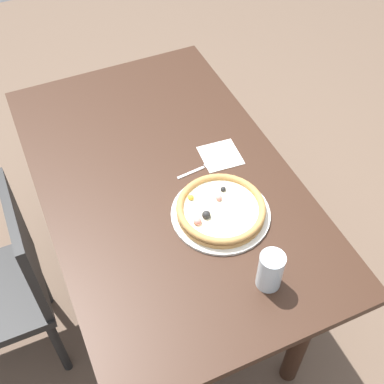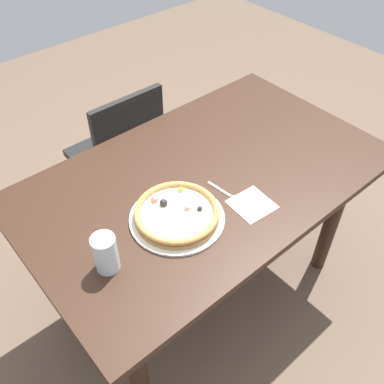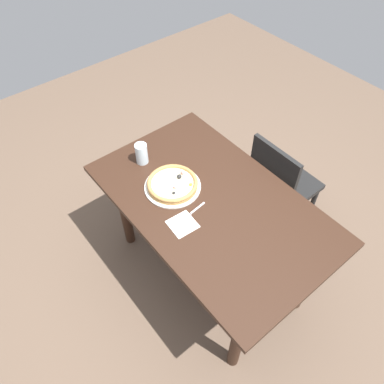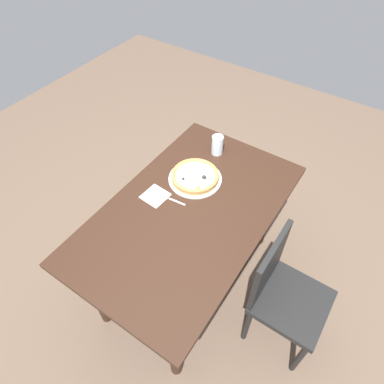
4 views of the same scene
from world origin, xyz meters
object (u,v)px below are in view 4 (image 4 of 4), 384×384
(dining_table, at_px, (189,223))
(drinking_glass, at_px, (217,145))
(fork, at_px, (171,199))
(napkin, at_px, (155,196))
(chair_near, at_px, (283,292))
(pizza, at_px, (195,176))
(plate, at_px, (195,179))

(dining_table, height_order, drinking_glass, drinking_glass)
(fork, xyz_separation_m, napkin, (-0.03, 0.09, -0.00))
(chair_near, height_order, napkin, chair_near)
(dining_table, bearing_deg, pizza, 24.87)
(fork, relative_size, drinking_glass, 1.22)
(chair_near, distance_m, fork, 0.84)
(chair_near, distance_m, plate, 0.85)
(dining_table, distance_m, pizza, 0.29)
(dining_table, bearing_deg, drinking_glass, 13.30)
(fork, height_order, drinking_glass, drinking_glass)
(dining_table, bearing_deg, plate, 25.02)
(napkin, bearing_deg, pizza, -26.18)
(drinking_glass, relative_size, napkin, 0.97)
(plate, height_order, drinking_glass, drinking_glass)
(fork, relative_size, napkin, 1.18)
(chair_near, relative_size, fork, 5.24)
(napkin, bearing_deg, plate, -26.01)
(dining_table, height_order, pizza, pizza)
(plate, xyz_separation_m, fork, (-0.22, 0.03, -0.00))
(napkin, bearing_deg, dining_table, -85.11)
(pizza, xyz_separation_m, fork, (-0.22, 0.03, -0.03))
(pizza, distance_m, fork, 0.22)
(fork, bearing_deg, chair_near, 173.14)
(plate, relative_size, napkin, 2.38)
(drinking_glass, bearing_deg, napkin, 168.92)
(fork, bearing_deg, drinking_glass, -97.53)
(plate, height_order, fork, plate)
(pizza, bearing_deg, plate, 78.46)
(dining_table, xyz_separation_m, pizza, (0.23, 0.11, 0.15))
(chair_near, height_order, plate, chair_near)
(pizza, bearing_deg, dining_table, -155.13)
(chair_near, bearing_deg, drinking_glass, -123.81)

